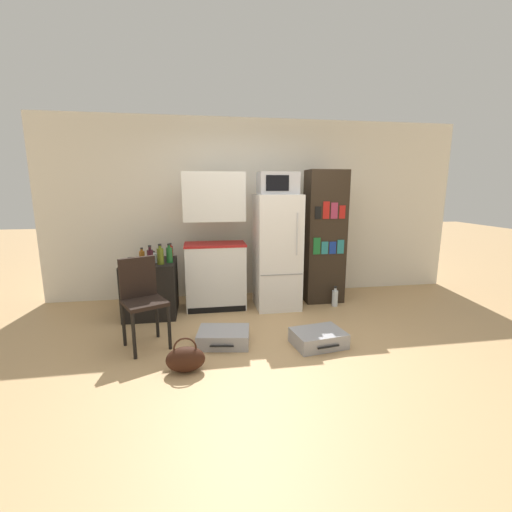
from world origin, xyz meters
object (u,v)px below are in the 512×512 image
Objects in this scene: water_bottle_front at (335,298)px; refrigerator at (277,252)px; microwave at (278,183)px; bookshelf at (324,237)px; bowl at (154,257)px; suitcase_small_flat at (318,338)px; handbag at (185,359)px; bottle_ketchup_red at (171,251)px; chair at (142,294)px; bottle_clear_short at (154,258)px; bottle_olive_oil at (160,256)px; bottle_wine_dark at (150,257)px; kitchen_hutch at (215,247)px; bottle_amber_beer at (142,257)px; bottle_green_tall at (169,255)px; side_table at (151,288)px; suitcase_large_flat at (224,337)px.

refrigerator is at bearing 169.57° from water_bottle_front.
microwave is 1.08m from bookshelf.
bowl reaches higher than suitcase_small_flat.
handbag is (-1.39, -0.32, 0.04)m from suitcase_small_flat.
bottle_ketchup_red reaches higher than bowl.
chair is (-2.42, -1.11, -0.39)m from bookshelf.
bottle_clear_short is at bearing 179.39° from water_bottle_front.
bottle_wine_dark is at bearing -140.29° from bottle_olive_oil.
bookshelf reaches higher than microwave.
bowl is (-0.22, -0.05, -0.07)m from bottle_ketchup_red.
kitchen_hutch reaches higher than bottle_amber_beer.
bottle_amber_beer is 0.78× the size of bottle_olive_oil.
refrigerator is 6.41× the size of bottle_green_tall.
bottle_olive_oil reaches higher than bottle_amber_beer.
microwave is 2.59m from handbag.
side_table reaches higher than handbag.
microwave is at bearing 169.68° from water_bottle_front.
bottle_olive_oil reaches higher than water_bottle_front.
bottle_clear_short is at bearing -175.66° from refrigerator.
bottle_amber_beer is 0.35m from bowl.
bookshelf reaches higher than handbag.
chair is (0.11, -0.84, -0.23)m from bottle_amber_beer.
bottle_amber_beer reaches higher than bottle_ketchup_red.
chair is at bearing -91.46° from bottle_wine_dark.
handbag reaches higher than suitcase_small_flat.
bookshelf reaches higher than bottle_clear_short.
bookshelf is 2.02× the size of chair.
bottle_clear_short is at bearing 86.30° from bottle_wine_dark.
side_table is 2.76× the size of bottle_wine_dark.
microwave is (0.86, -0.08, 0.86)m from kitchen_hutch.
bottle_amber_beer is 0.82× the size of bottle_green_tall.
bottle_amber_beer is at bearing 158.86° from bottle_olive_oil.
bottle_clear_short is at bearing -173.97° from bookshelf.
suitcase_small_flat is (1.82, -1.19, -0.70)m from bottle_clear_short.
bowl is at bearing 92.31° from bottle_wine_dark.
bookshelf reaches higher than bottle_ketchup_red.
handbag is at bearing -75.63° from bowl.
bottle_olive_oil reaches higher than bottle_ketchup_red.
suitcase_small_flat is (1.02, -1.39, -0.79)m from kitchen_hutch.
refrigerator is 1.50m from suitcase_small_flat.
refrigerator reaches higher than bottle_clear_short.
bookshelf is 0.89m from water_bottle_front.
bottle_olive_oil is 0.44× the size of suitcase_small_flat.
refrigerator is at bearing -5.38° from kitchen_hutch.
bottle_clear_short is 1.46m from suitcase_large_flat.
chair is at bearing 161.04° from suitcase_small_flat.
bottle_clear_short is 0.16× the size of chair.
microwave is 2.26m from chair.
bowl is at bearing 132.52° from suitcase_large_flat.
kitchen_hutch is 1.38m from chair.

